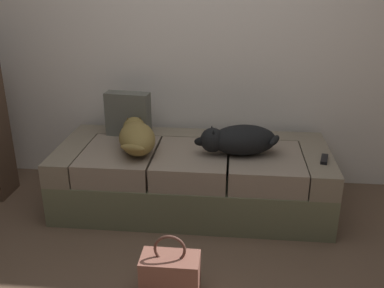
{
  "coord_description": "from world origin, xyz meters",
  "views": [
    {
      "loc": [
        0.29,
        -1.82,
        1.68
      ],
      "look_at": [
        0.0,
        1.09,
        0.52
      ],
      "focal_mm": 41.09,
      "sensor_mm": 36.0,
      "label": 1
    }
  ],
  "objects": [
    {
      "name": "dog_dark",
      "position": [
        0.33,
        1.06,
        0.57
      ],
      "size": [
        0.61,
        0.33,
        0.21
      ],
      "color": "black",
      "rests_on": "couch"
    },
    {
      "name": "dog_tan",
      "position": [
        -0.4,
        1.06,
        0.57
      ],
      "size": [
        0.38,
        0.58,
        0.2
      ],
      "color": "olive",
      "rests_on": "couch"
    },
    {
      "name": "throw_pillow",
      "position": [
        -0.53,
        1.37,
        0.64
      ],
      "size": [
        0.35,
        0.16,
        0.34
      ],
      "primitive_type": "cube",
      "rotation": [
        0.0,
        0.0,
        -0.12
      ],
      "color": "#5D5E55",
      "rests_on": "couch"
    },
    {
      "name": "tv_remote",
      "position": [
        0.92,
        1.0,
        0.48
      ],
      "size": [
        0.08,
        0.16,
        0.02
      ],
      "primitive_type": "cube",
      "rotation": [
        0.0,
        0.0,
        -0.23
      ],
      "color": "black",
      "rests_on": "couch"
    },
    {
      "name": "back_wall",
      "position": [
        0.0,
        1.68,
        1.4
      ],
      "size": [
        6.4,
        0.1,
        2.8
      ],
      "primitive_type": "cube",
      "color": "white",
      "rests_on": "ground"
    },
    {
      "name": "couch",
      "position": [
        0.0,
        1.14,
        0.23
      ],
      "size": [
        1.98,
        0.85,
        0.47
      ],
      "color": "#67694D",
      "rests_on": "ground"
    },
    {
      "name": "handbag",
      "position": [
        -0.02,
        0.13,
        0.13
      ],
      "size": [
        0.32,
        0.18,
        0.38
      ],
      "color": "#8F5849",
      "rests_on": "ground"
    }
  ]
}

